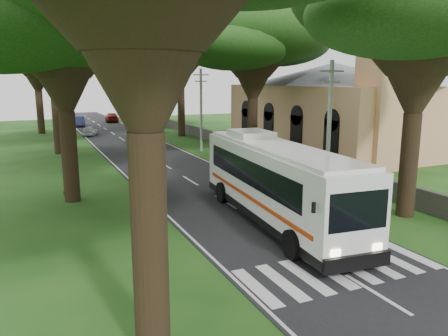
{
  "coord_description": "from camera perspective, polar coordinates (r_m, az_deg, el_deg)",
  "views": [
    {
      "loc": [
        -9.99,
        -14.03,
        6.92
      ],
      "look_at": [
        -0.44,
        7.28,
        2.2
      ],
      "focal_mm": 35.0,
      "sensor_mm": 36.0,
      "label": 1
    }
  ],
  "objects": [
    {
      "name": "ground",
      "position": [
        18.56,
        10.67,
        -10.67
      ],
      "size": [
        140.0,
        140.0,
        0.0
      ],
      "primitive_type": "plane",
      "color": "#1A4513",
      "rests_on": "ground"
    },
    {
      "name": "road",
      "position": [
        40.88,
        -9.65,
        1.54
      ],
      "size": [
        8.0,
        120.0,
        0.04
      ],
      "primitive_type": "cube",
      "color": "black",
      "rests_on": "ground"
    },
    {
      "name": "crosswalk",
      "position": [
        17.1,
        14.57,
        -12.84
      ],
      "size": [
        8.0,
        3.0,
        0.01
      ],
      "primitive_type": "cube",
      "color": "silver",
      "rests_on": "ground"
    },
    {
      "name": "property_wall",
      "position": [
        42.97,
        2.37,
        2.96
      ],
      "size": [
        0.35,
        50.0,
        1.2
      ],
      "primitive_type": "cube",
      "color": "#383533",
      "rests_on": "ground"
    },
    {
      "name": "church",
      "position": [
        45.23,
        14.06,
        8.55
      ],
      "size": [
        14.0,
        24.0,
        11.6
      ],
      "color": "tan",
      "rests_on": "ground"
    },
    {
      "name": "pole_near",
      "position": [
        25.47,
        13.54,
        4.93
      ],
      "size": [
        1.6,
        0.24,
        8.0
      ],
      "color": "gray",
      "rests_on": "ground"
    },
    {
      "name": "pole_mid",
      "position": [
        43.01,
        -3.01,
        7.76
      ],
      "size": [
        1.6,
        0.24,
        8.0
      ],
      "color": "gray",
      "rests_on": "ground"
    },
    {
      "name": "pole_far",
      "position": [
        62.06,
        -9.78,
        8.74
      ],
      "size": [
        1.6,
        0.24,
        8.0
      ],
      "color": "gray",
      "rests_on": "ground"
    },
    {
      "name": "tree_l_mida",
      "position": [
        26.34,
        -20.69,
        18.37
      ],
      "size": [
        14.74,
        14.74,
        13.64
      ],
      "color": "black",
      "rests_on": "ground"
    },
    {
      "name": "tree_l_midb",
      "position": [
        44.24,
        -21.64,
        15.27
      ],
      "size": [
        13.02,
        13.02,
        13.38
      ],
      "color": "black",
      "rests_on": "ground"
    },
    {
      "name": "tree_l_far",
      "position": [
        62.19,
        -23.49,
        14.4
      ],
      "size": [
        15.1,
        15.1,
        14.42
      ],
      "color": "black",
      "rests_on": "ground"
    },
    {
      "name": "tree_r_near",
      "position": [
        24.0,
        24.51,
        19.23
      ],
      "size": [
        12.5,
        12.5,
        13.41
      ],
      "color": "black",
      "rests_on": "ground"
    },
    {
      "name": "tree_r_mida",
      "position": [
        38.67,
        3.87,
        16.86
      ],
      "size": [
        13.19,
        13.19,
        13.54
      ],
      "color": "black",
      "rests_on": "ground"
    },
    {
      "name": "tree_r_midb",
      "position": [
        55.11,
        -5.78,
        16.55
      ],
      "size": [
        16.07,
        16.07,
        15.38
      ],
      "color": "black",
      "rests_on": "ground"
    },
    {
      "name": "tree_r_far",
      "position": [
        72.53,
        -9.64,
        14.24
      ],
      "size": [
        15.0,
        15.0,
        13.94
      ],
      "color": "black",
      "rests_on": "ground"
    },
    {
      "name": "coach_bus",
      "position": [
        21.47,
        6.75,
        -1.68
      ],
      "size": [
        3.94,
        13.31,
        3.87
      ],
      "rotation": [
        0.0,
        0.0,
        -0.09
      ],
      "color": "white",
      "rests_on": "ground"
    },
    {
      "name": "distant_car_a",
      "position": [
        57.63,
        -17.09,
        4.68
      ],
      "size": [
        2.53,
        3.87,
        1.23
      ],
      "primitive_type": "imported",
      "rotation": [
        0.0,
        0.0,
        2.81
      ],
      "color": "silver",
      "rests_on": "road"
    },
    {
      "name": "distant_car_b",
      "position": [
        69.86,
        -18.4,
        5.81
      ],
      "size": [
        2.3,
        4.76,
        1.5
      ],
      "primitive_type": "imported",
      "rotation": [
        0.0,
        0.0,
        -0.16
      ],
      "color": "#21264E",
      "rests_on": "road"
    },
    {
      "name": "distant_car_c",
      "position": [
        75.88,
        -14.44,
        6.43
      ],
      "size": [
        2.71,
        5.34,
        1.49
      ],
      "primitive_type": "imported",
      "rotation": [
        0.0,
        0.0,
        3.02
      ],
      "color": "maroon",
      "rests_on": "road"
    },
    {
      "name": "pedestrian",
      "position": [
        26.81,
        -19.88,
        -2.44
      ],
      "size": [
        0.55,
        0.68,
        1.62
      ],
      "primitive_type": "imported",
      "rotation": [
        0.0,
        0.0,
        1.89
      ],
      "color": "black",
      "rests_on": "ground"
    }
  ]
}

